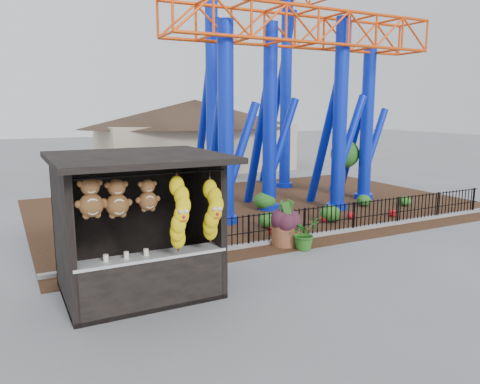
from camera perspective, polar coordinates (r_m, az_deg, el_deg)
name	(u,v)px	position (r m, az deg, el deg)	size (l,w,h in m)	color
ground	(280,286)	(11.15, 4.88, -11.29)	(120.00, 120.00, 0.00)	slate
mulch_bed	(259,206)	(19.72, 2.34, -1.69)	(18.00, 12.00, 0.02)	#331E11
curb	(335,232)	(15.68, 11.46, -4.84)	(18.00, 0.18, 0.12)	gray
prize_booth	(140,228)	(10.32, -12.07, -4.36)	(3.50, 3.40, 3.12)	black
picket_fence	(356,216)	(16.14, 14.01, -2.90)	(12.20, 0.06, 1.00)	black
roller_coaster	(281,50)	(20.20, 5.03, 16.91)	(11.00, 6.37, 10.82)	#0C25CE
terracotta_planter	(286,235)	(14.18, 5.59, -5.21)	(0.85, 0.85, 0.64)	#975837
planter_foliage	(286,214)	(14.03, 5.63, -2.69)	(0.70, 0.70, 0.64)	#371624
potted_plant	(304,233)	(13.78, 7.84, -4.95)	(0.89, 0.78, 0.99)	#26591A
landscaping	(307,207)	(18.17, 8.12, -1.86)	(7.67, 4.02, 0.71)	#245A1A
pavilion	(195,123)	(31.01, -5.48, 8.32)	(15.00, 15.00, 4.80)	#BFAD8C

